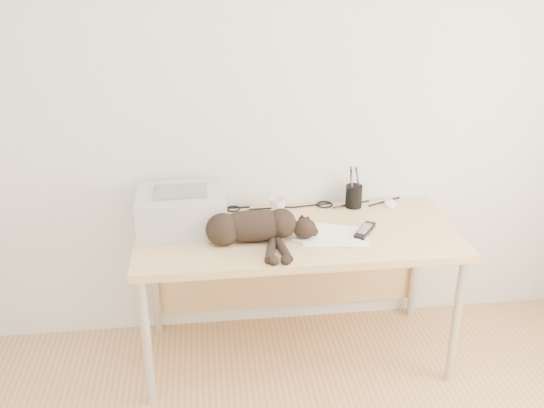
{
  "coord_description": "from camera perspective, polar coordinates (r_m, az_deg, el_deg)",
  "views": [
    {
      "loc": [
        -0.45,
        -1.29,
        2.06
      ],
      "look_at": [
        -0.13,
        1.34,
        0.92
      ],
      "focal_mm": 40.0,
      "sensor_mm": 36.0,
      "label": 1
    }
  ],
  "objects": [
    {
      "name": "mouse",
      "position": [
        3.39,
        11.08,
        0.24
      ],
      "size": [
        0.09,
        0.13,
        0.04
      ],
      "primitive_type": "ellipsoid",
      "rotation": [
        0.0,
        0.0,
        -0.26
      ],
      "color": "white",
      "rests_on": "desk"
    },
    {
      "name": "papers",
      "position": [
        2.99,
        5.64,
        -2.93
      ],
      "size": [
        0.4,
        0.32,
        0.01
      ],
      "color": "white",
      "rests_on": "desk"
    },
    {
      "name": "cat",
      "position": [
        2.89,
        -2.09,
        -2.28
      ],
      "size": [
        0.72,
        0.33,
        0.16
      ],
      "rotation": [
        0.0,
        0.0,
        -0.0
      ],
      "color": "black",
      "rests_on": "desk"
    },
    {
      "name": "remote_black",
      "position": [
        3.04,
        8.73,
        -2.49
      ],
      "size": [
        0.15,
        0.19,
        0.02
      ],
      "primitive_type": "cube",
      "rotation": [
        0.0,
        0.0,
        -0.58
      ],
      "color": "black",
      "rests_on": "desk"
    },
    {
      "name": "printer",
      "position": [
        3.05,
        -8.51,
        -0.57
      ],
      "size": [
        0.44,
        0.38,
        0.2
      ],
      "color": "#B0B0B5",
      "rests_on": "desk"
    },
    {
      "name": "desk",
      "position": [
        3.16,
        2.12,
        -4.13
      ],
      "size": [
        1.6,
        0.7,
        0.74
      ],
      "color": "tan",
      "rests_on": "floor"
    },
    {
      "name": "cable_tangle",
      "position": [
        3.3,
        1.57,
        -0.21
      ],
      "size": [
        1.36,
        0.09,
        0.01
      ],
      "primitive_type": null,
      "color": "black",
      "rests_on": "desk"
    },
    {
      "name": "pen_cup",
      "position": [
        3.31,
        7.71,
        0.77
      ],
      "size": [
        0.09,
        0.09,
        0.23
      ],
      "color": "black",
      "rests_on": "desk"
    },
    {
      "name": "wall_back",
      "position": [
        3.17,
        1.54,
        9.39
      ],
      "size": [
        3.5,
        0.0,
        3.5
      ],
      "primitive_type": "plane",
      "rotation": [
        1.57,
        0.0,
        0.0
      ],
      "color": "silver",
      "rests_on": "floor"
    },
    {
      "name": "mug",
      "position": [
        3.21,
        0.56,
        -0.16
      ],
      "size": [
        0.13,
        0.13,
        0.08
      ],
      "primitive_type": "imported",
      "rotation": [
        0.0,
        0.0,
        0.71
      ],
      "color": "silver",
      "rests_on": "desk"
    },
    {
      "name": "remote_grey",
      "position": [
        3.13,
        -2.77,
        -1.5
      ],
      "size": [
        0.12,
        0.18,
        0.02
      ],
      "primitive_type": "cube",
      "rotation": [
        0.0,
        0.0,
        0.44
      ],
      "color": "slate",
      "rests_on": "desk"
    }
  ]
}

